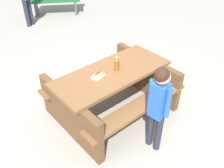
# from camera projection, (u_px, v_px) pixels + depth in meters

# --- Properties ---
(ground_plane) EXTENTS (30.00, 30.00, 0.00)m
(ground_plane) POSITION_uv_depth(u_px,v_px,m) (112.00, 110.00, 4.00)
(ground_plane) COLOR gray
(ground_plane) RESTS_ON ground
(picnic_table) EXTENTS (2.08, 1.78, 0.75)m
(picnic_table) POSITION_uv_depth(u_px,v_px,m) (112.00, 88.00, 3.74)
(picnic_table) COLOR brown
(picnic_table) RESTS_ON ground
(soda_bottle) EXTENTS (0.07, 0.07, 0.23)m
(soda_bottle) POSITION_uv_depth(u_px,v_px,m) (117.00, 64.00, 3.53)
(soda_bottle) COLOR brown
(soda_bottle) RESTS_ON picnic_table
(hotdog_tray) EXTENTS (0.18, 0.11, 0.08)m
(hotdog_tray) POSITION_uv_depth(u_px,v_px,m) (98.00, 75.00, 3.42)
(hotdog_tray) COLOR white
(hotdog_tray) RESTS_ON picnic_table
(child_in_coat) EXTENTS (0.21, 0.31, 1.28)m
(child_in_coat) POSITION_uv_depth(u_px,v_px,m) (159.00, 100.00, 2.92)
(child_in_coat) COLOR #262633
(child_in_coat) RESTS_ON ground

